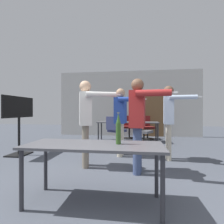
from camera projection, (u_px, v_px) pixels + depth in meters
back_wall at (129, 104)px, 7.89m from camera, size 6.34×0.12×2.92m
conference_table_near at (94, 150)px, 2.12m from camera, size 1.67×0.65×0.72m
conference_table_far at (128, 124)px, 6.44m from camera, size 2.22×0.69×0.72m
tv_screen at (19, 119)px, 4.47m from camera, size 0.44×1.15×1.49m
person_far_watching at (121, 115)px, 4.38m from camera, size 0.77×0.72×1.69m
person_near_casual at (86, 114)px, 3.53m from camera, size 0.90×0.58×1.74m
person_left_plaid at (169, 114)px, 4.03m from camera, size 0.75×0.63×1.71m
person_right_polo at (138, 116)px, 3.18m from camera, size 0.78×0.74×1.72m
office_chair_far_right at (129, 128)px, 7.23m from camera, size 0.52×0.57×0.93m
office_chair_mid_tucked at (142, 132)px, 5.78m from camera, size 0.67×0.65×0.91m
office_chair_far_left at (147, 128)px, 7.02m from camera, size 0.60×0.64×0.92m
office_chair_side_rolled at (116, 132)px, 5.61m from camera, size 0.65×0.68×0.95m
beer_bottle at (118, 129)px, 2.12m from camera, size 0.06×0.06×0.38m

